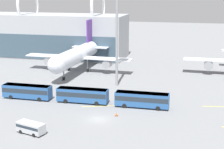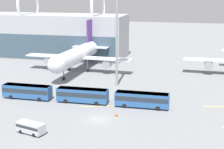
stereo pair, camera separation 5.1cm
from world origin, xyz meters
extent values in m
plane|color=slate|center=(0.00, 0.00, 0.00)|extent=(440.00, 440.00, 0.00)
torus|color=white|center=(-46.36, 61.88, 20.00)|extent=(1.10, 17.21, 17.21)
torus|color=white|center=(-17.91, 61.88, 20.00)|extent=(1.10, 17.21, 17.21)
cylinder|color=silver|center=(-18.14, 37.18, 5.50)|extent=(5.74, 29.49, 4.92)
sphere|color=silver|center=(-18.55, 22.50, 5.50)|extent=(4.82, 4.82, 4.82)
cone|color=silver|center=(-17.73, 51.86, 5.50)|extent=(4.85, 6.58, 4.67)
cube|color=silver|center=(-18.09, 38.97, 4.64)|extent=(35.02, 5.07, 0.35)
cylinder|color=gray|center=(-8.32, 38.69, 3.11)|extent=(2.67, 3.73, 2.57)
cylinder|color=gray|center=(-27.86, 39.24, 3.11)|extent=(2.67, 3.73, 2.57)
cube|color=#5B338C|center=(-17.75, 51.14, 10.93)|extent=(0.58, 6.58, 9.39)
cube|color=silver|center=(-17.75, 51.14, 6.00)|extent=(12.87, 3.56, 0.28)
cylinder|color=gray|center=(-18.42, 27.34, 2.78)|extent=(0.36, 0.36, 4.46)
cylinder|color=black|center=(-18.42, 27.34, 0.55)|extent=(0.48, 1.11, 1.10)
cylinder|color=gray|center=(-14.89, 38.88, 2.78)|extent=(0.36, 0.36, 4.46)
cylinder|color=black|center=(-14.89, 38.88, 0.55)|extent=(0.48, 1.11, 1.10)
cylinder|color=gray|center=(-21.28, 39.06, 2.78)|extent=(0.36, 0.36, 4.46)
cylinder|color=black|center=(-21.28, 39.06, 0.55)|extent=(0.48, 1.11, 1.10)
cylinder|color=gray|center=(22.36, 45.60, 2.86)|extent=(2.74, 3.92, 2.71)
cube|color=#285693|center=(-20.41, 8.93, 1.89)|extent=(11.97, 2.72, 3.02)
cube|color=#232D38|center=(-20.41, 8.93, 2.19)|extent=(11.73, 2.75, 1.06)
cube|color=silver|center=(-20.41, 8.93, 3.34)|extent=(11.61, 2.64, 0.12)
cylinder|color=black|center=(-16.71, 10.18, 0.50)|extent=(1.00, 0.30, 1.00)
cylinder|color=black|center=(-16.70, 7.71, 0.50)|extent=(1.00, 0.30, 1.00)
cylinder|color=black|center=(-24.12, 10.15, 0.50)|extent=(1.00, 0.30, 1.00)
cylinder|color=black|center=(-24.11, 7.67, 0.50)|extent=(1.00, 0.30, 1.00)
cube|color=#285693|center=(-6.55, 9.23, 1.89)|extent=(12.02, 2.95, 3.02)
cube|color=#232D38|center=(-6.55, 9.23, 2.19)|extent=(11.78, 2.97, 1.06)
cube|color=silver|center=(-6.55, 9.23, 3.34)|extent=(11.66, 2.86, 0.12)
cylinder|color=black|center=(-2.87, 10.56, 0.50)|extent=(1.01, 0.32, 1.00)
cylinder|color=black|center=(-2.82, 8.09, 0.50)|extent=(1.01, 0.32, 1.00)
cylinder|color=black|center=(-10.28, 10.38, 0.50)|extent=(1.01, 0.32, 1.00)
cylinder|color=black|center=(-10.23, 7.91, 0.50)|extent=(1.01, 0.32, 1.00)
cube|color=#285693|center=(7.31, 9.28, 1.89)|extent=(11.98, 2.79, 3.02)
cube|color=#232D38|center=(7.31, 9.28, 2.19)|extent=(11.74, 2.82, 1.06)
cube|color=silver|center=(7.31, 9.28, 3.34)|extent=(11.62, 2.71, 0.12)
cylinder|color=black|center=(11.00, 10.55, 0.50)|extent=(1.00, 0.31, 1.00)
cylinder|color=black|center=(11.03, 8.08, 0.50)|extent=(1.00, 0.31, 1.00)
cylinder|color=black|center=(3.59, 10.48, 0.50)|extent=(1.00, 0.31, 1.00)
cylinder|color=black|center=(3.61, 8.01, 0.50)|extent=(1.00, 0.31, 1.00)
cube|color=#B2B7BC|center=(-10.05, -9.70, 1.18)|extent=(5.79, 3.47, 1.77)
cube|color=#232D38|center=(-10.05, -9.70, 1.47)|extent=(5.64, 3.45, 0.53)
cylinder|color=black|center=(-8.27, -9.18, 0.35)|extent=(0.73, 0.40, 0.70)
cylinder|color=black|center=(-8.80, -11.07, 0.35)|extent=(0.73, 0.40, 0.70)
cylinder|color=black|center=(-11.30, -8.33, 0.35)|extent=(0.73, 0.40, 0.70)
cylinder|color=black|center=(-11.83, -10.21, 0.35)|extent=(0.73, 0.40, 0.70)
cylinder|color=gray|center=(-2.23, 25.51, 15.05)|extent=(0.69, 0.69, 30.09)
cube|color=yellow|center=(-2.37, 7.71, 0.00)|extent=(7.22, 2.80, 0.01)
cube|color=yellow|center=(23.36, 13.89, 0.00)|extent=(6.03, 1.18, 0.01)
cube|color=black|center=(3.01, 2.76, 0.01)|extent=(0.60, 0.60, 0.02)
cone|color=#EA5914|center=(3.01, 2.76, 0.38)|extent=(0.44, 0.44, 0.72)
camera|label=1|loc=(18.27, -62.58, 25.40)|focal=55.00mm
camera|label=2|loc=(18.32, -62.57, 25.40)|focal=55.00mm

